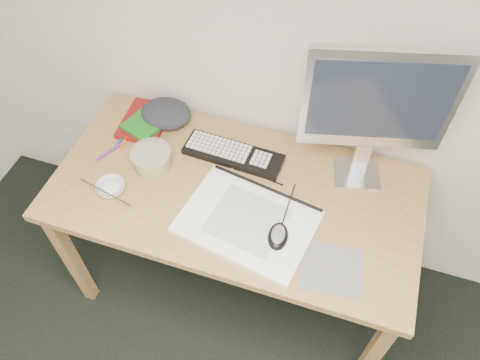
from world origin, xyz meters
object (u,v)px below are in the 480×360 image
(desk, at_px, (235,204))
(rice_bowl, at_px, (111,188))
(sketchpad, at_px, (247,221))
(monitor, at_px, (378,104))
(keyboard, at_px, (233,154))

(desk, height_order, rice_bowl, rice_bowl)
(sketchpad, bearing_deg, monitor, 55.82)
(monitor, distance_m, rice_bowl, 1.01)
(monitor, bearing_deg, rice_bowl, -171.07)
(desk, relative_size, keyboard, 3.49)
(monitor, xyz_separation_m, rice_bowl, (-0.87, -0.37, -0.35))
(desk, relative_size, rice_bowl, 12.74)
(desk, xyz_separation_m, rice_bowl, (-0.44, -0.14, 0.10))
(rice_bowl, bearing_deg, monitor, 23.33)
(monitor, bearing_deg, desk, -165.88)
(keyboard, relative_size, monitor, 0.69)
(desk, xyz_separation_m, monitor, (0.42, 0.23, 0.45))
(keyboard, bearing_deg, sketchpad, -59.27)
(sketchpad, bearing_deg, keyboard, 127.77)
(sketchpad, relative_size, monitor, 0.80)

